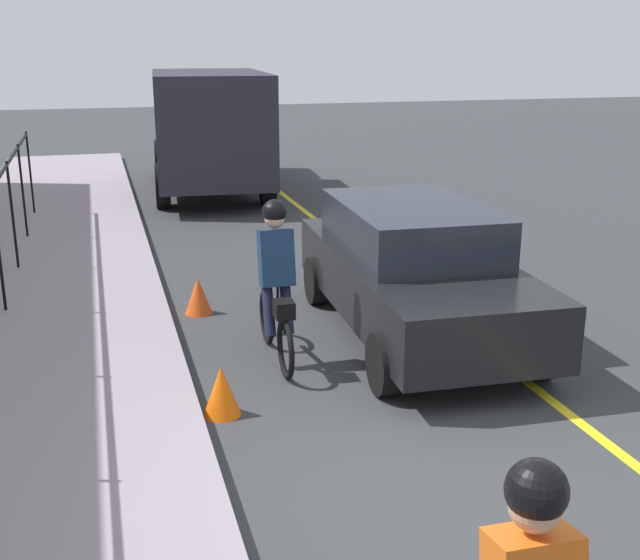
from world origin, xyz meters
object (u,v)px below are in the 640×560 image
box_truck_background (208,125)px  traffic_cone_far (198,296)px  parked_sedan_rear (414,269)px  traffic_cone_near (222,391)px  cyclist_lead (276,284)px

box_truck_background → traffic_cone_far: (-8.86, 1.45, -1.31)m
parked_sedan_rear → traffic_cone_far: (1.49, 2.39, -0.58)m
traffic_cone_near → traffic_cone_far: (3.02, -0.18, -0.00)m
traffic_cone_far → box_truck_background: bearing=-9.3°
box_truck_background → traffic_cone_far: size_ratio=14.14×
cyclist_lead → box_truck_background: (10.75, -0.83, 0.64)m
traffic_cone_near → traffic_cone_far: traffic_cone_near is taller
traffic_cone_near → parked_sedan_rear: bearing=-59.1°
cyclist_lead → parked_sedan_rear: 1.81m
parked_sedan_rear → traffic_cone_near: bearing=-56.6°
box_truck_background → traffic_cone_near: (-11.88, 1.63, -1.30)m
cyclist_lead → parked_sedan_rear: bearing=-75.6°
cyclist_lead → traffic_cone_near: (-1.12, 0.80, -0.66)m
parked_sedan_rear → box_truck_background: size_ratio=0.65×
cyclist_lead → traffic_cone_near: size_ratio=3.71×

